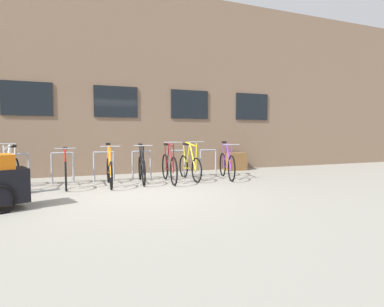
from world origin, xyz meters
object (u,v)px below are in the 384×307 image
(bicycle_orange, at_px, (109,170))
(bicycle_maroon, at_px, (169,167))
(bicycle_red, at_px, (66,172))
(planter_box, at_px, (235,161))
(bicycle_white, at_px, (11,173))
(bicycle_yellow, at_px, (190,166))
(bicycle_purple, at_px, (227,165))
(bicycle_black, at_px, (142,168))

(bicycle_orange, xyz_separation_m, bicycle_maroon, (1.51, -0.01, 0.02))
(bicycle_maroon, xyz_separation_m, bicycle_red, (-2.49, 0.15, -0.03))
(planter_box, bearing_deg, bicycle_white, -167.21)
(bicycle_maroon, height_order, planter_box, bicycle_maroon)
(bicycle_white, bearing_deg, bicycle_red, -0.85)
(bicycle_white, relative_size, bicycle_orange, 1.02)
(bicycle_yellow, distance_m, bicycle_maroon, 0.69)
(bicycle_purple, bearing_deg, bicycle_yellow, 169.75)
(bicycle_white, height_order, bicycle_yellow, bicycle_white)
(bicycle_orange, distance_m, planter_box, 4.68)
(bicycle_yellow, height_order, bicycle_maroon, bicycle_maroon)
(bicycle_purple, height_order, bicycle_red, bicycle_purple)
(planter_box, bearing_deg, bicycle_maroon, -150.22)
(bicycle_white, xyz_separation_m, bicycle_yellow, (4.28, 0.05, -0.01))
(bicycle_orange, xyz_separation_m, bicycle_yellow, (2.16, 0.21, -0.00))
(bicycle_white, relative_size, bicycle_red, 1.07)
(bicycle_white, xyz_separation_m, bicycle_maroon, (3.62, -0.17, 0.01))
(bicycle_black, relative_size, bicycle_yellow, 1.05)
(bicycle_maroon, relative_size, bicycle_red, 1.10)
(bicycle_yellow, bearing_deg, bicycle_maroon, -161.52)
(bicycle_purple, bearing_deg, bicycle_maroon, -178.97)
(bicycle_purple, bearing_deg, bicycle_black, 176.30)
(bicycle_white, distance_m, bicycle_yellow, 4.28)
(bicycle_purple, height_order, bicycle_orange, bicycle_purple)
(bicycle_white, distance_m, planter_box, 6.67)
(bicycle_black, distance_m, bicycle_orange, 0.84)
(bicycle_red, relative_size, planter_box, 2.36)
(bicycle_orange, relative_size, planter_box, 2.47)
(bicycle_white, distance_m, bicycle_black, 2.94)
(bicycle_black, bearing_deg, bicycle_orange, -167.75)
(bicycle_purple, distance_m, bicycle_yellow, 1.06)
(planter_box, bearing_deg, bicycle_black, -157.67)
(bicycle_orange, relative_size, bicycle_red, 1.05)
(bicycle_orange, distance_m, bicycle_maroon, 1.51)
(bicycle_yellow, height_order, bicycle_red, bicycle_yellow)
(bicycle_white, bearing_deg, bicycle_maroon, -2.68)
(bicycle_red, bearing_deg, bicycle_yellow, 1.21)
(bicycle_white, height_order, bicycle_red, bicycle_white)
(bicycle_purple, relative_size, planter_box, 2.48)
(bicycle_orange, bearing_deg, bicycle_black, 12.25)
(bicycle_black, bearing_deg, bicycle_maroon, -15.17)
(bicycle_yellow, bearing_deg, planter_box, 32.72)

